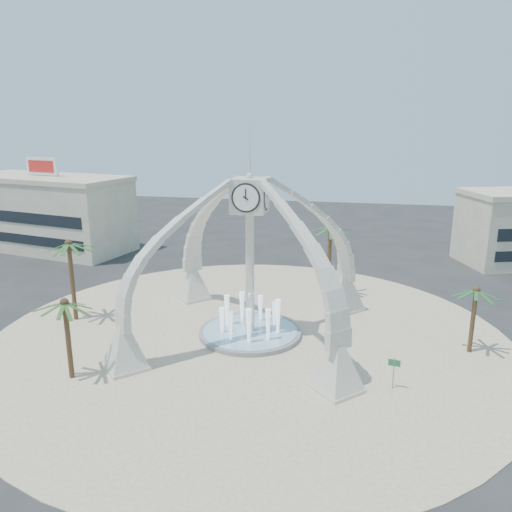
% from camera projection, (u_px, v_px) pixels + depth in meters
% --- Properties ---
extents(ground, '(140.00, 140.00, 0.00)m').
position_uv_depth(ground, '(250.00, 335.00, 39.19)').
color(ground, '#282828').
rests_on(ground, ground).
extents(plaza, '(40.00, 40.00, 0.06)m').
position_uv_depth(plaza, '(250.00, 335.00, 39.18)').
color(plaza, beige).
rests_on(plaza, ground).
extents(clock_tower, '(17.94, 17.94, 16.30)m').
position_uv_depth(clock_tower, '(250.00, 256.00, 37.51)').
color(clock_tower, silver).
rests_on(clock_tower, ground).
extents(fountain, '(8.00, 8.00, 3.62)m').
position_uv_depth(fountain, '(250.00, 332.00, 39.12)').
color(fountain, gray).
rests_on(fountain, ground).
extents(building_nw, '(23.75, 13.73, 11.90)m').
position_uv_depth(building_nw, '(47.00, 212.00, 65.06)').
color(building_nw, beige).
rests_on(building_nw, ground).
extents(palm_east, '(4.02, 4.02, 5.43)m').
position_uv_depth(palm_east, '(476.00, 291.00, 35.09)').
color(palm_east, brown).
rests_on(palm_east, ground).
extents(palm_west, '(4.09, 4.09, 7.40)m').
position_uv_depth(palm_west, '(69.00, 245.00, 40.60)').
color(palm_west, brown).
rests_on(palm_west, ground).
extents(palm_north, '(4.62, 4.62, 7.64)m').
position_uv_depth(palm_north, '(330.00, 227.00, 46.48)').
color(palm_north, brown).
rests_on(palm_north, ground).
extents(palm_south, '(3.56, 3.56, 5.93)m').
position_uv_depth(palm_south, '(64.00, 304.00, 31.31)').
color(palm_south, brown).
rests_on(palm_south, ground).
extents(street_sign, '(0.78, 0.16, 2.16)m').
position_uv_depth(street_sign, '(394.00, 367.00, 30.90)').
color(street_sign, slate).
rests_on(street_sign, ground).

